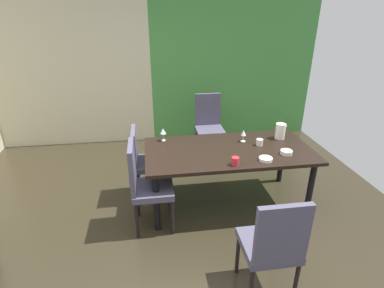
{
  "coord_description": "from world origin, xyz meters",
  "views": [
    {
      "loc": [
        -0.16,
        -2.62,
        2.27
      ],
      "look_at": [
        0.3,
        0.5,
        0.85
      ],
      "focal_mm": 28.0,
      "sensor_mm": 36.0,
      "label": 1
    }
  ],
  "objects_px": {
    "wine_glass_south": "(163,132)",
    "cup_corner": "(235,161)",
    "serving_bowl_right": "(286,152)",
    "cup_front": "(260,142)",
    "dining_table": "(228,155)",
    "serving_bowl_left": "(266,159)",
    "chair_left_near": "(145,182)",
    "wine_glass_west": "(243,133)",
    "chair_head_near": "(273,244)",
    "chair_left_far": "(145,159)",
    "pitcher_near_shelf": "(280,131)",
    "chair_head_far": "(209,123)"
  },
  "relations": [
    {
      "from": "chair_head_far",
      "to": "cup_corner",
      "type": "height_order",
      "value": "chair_head_far"
    },
    {
      "from": "serving_bowl_right",
      "to": "cup_corner",
      "type": "xyz_separation_m",
      "value": [
        -0.65,
        -0.17,
        0.02
      ]
    },
    {
      "from": "wine_glass_south",
      "to": "serving_bowl_right",
      "type": "bearing_deg",
      "value": -23.46
    },
    {
      "from": "serving_bowl_right",
      "to": "serving_bowl_left",
      "type": "relative_size",
      "value": 0.92
    },
    {
      "from": "dining_table",
      "to": "chair_left_near",
      "type": "height_order",
      "value": "chair_left_near"
    },
    {
      "from": "dining_table",
      "to": "chair_head_near",
      "type": "distance_m",
      "value": 1.4
    },
    {
      "from": "chair_head_far",
      "to": "wine_glass_south",
      "type": "xyz_separation_m",
      "value": [
        -0.8,
        -1.02,
        0.3
      ]
    },
    {
      "from": "dining_table",
      "to": "serving_bowl_left",
      "type": "relative_size",
      "value": 13.32
    },
    {
      "from": "chair_left_far",
      "to": "wine_glass_west",
      "type": "bearing_deg",
      "value": 84.88
    },
    {
      "from": "chair_left_near",
      "to": "cup_front",
      "type": "distance_m",
      "value": 1.47
    },
    {
      "from": "wine_glass_south",
      "to": "cup_corner",
      "type": "distance_m",
      "value": 1.06
    },
    {
      "from": "serving_bowl_right",
      "to": "cup_corner",
      "type": "height_order",
      "value": "cup_corner"
    },
    {
      "from": "wine_glass_south",
      "to": "serving_bowl_left",
      "type": "bearing_deg",
      "value": -33.53
    },
    {
      "from": "chair_head_far",
      "to": "wine_glass_south",
      "type": "distance_m",
      "value": 1.33
    },
    {
      "from": "wine_glass_south",
      "to": "pitcher_near_shelf",
      "type": "relative_size",
      "value": 0.82
    },
    {
      "from": "serving_bowl_left",
      "to": "cup_corner",
      "type": "relative_size",
      "value": 1.67
    },
    {
      "from": "chair_left_near",
      "to": "wine_glass_south",
      "type": "distance_m",
      "value": 0.79
    },
    {
      "from": "wine_glass_south",
      "to": "wine_glass_west",
      "type": "height_order",
      "value": "wine_glass_south"
    },
    {
      "from": "wine_glass_south",
      "to": "serving_bowl_right",
      "type": "relative_size",
      "value": 1.2
    },
    {
      "from": "dining_table",
      "to": "chair_left_far",
      "type": "relative_size",
      "value": 2.11
    },
    {
      "from": "pitcher_near_shelf",
      "to": "wine_glass_south",
      "type": "bearing_deg",
      "value": 174.54
    },
    {
      "from": "wine_glass_west",
      "to": "serving_bowl_left",
      "type": "distance_m",
      "value": 0.56
    },
    {
      "from": "chair_left_far",
      "to": "cup_front",
      "type": "bearing_deg",
      "value": 79.68
    },
    {
      "from": "wine_glass_south",
      "to": "serving_bowl_left",
      "type": "relative_size",
      "value": 1.1
    },
    {
      "from": "pitcher_near_shelf",
      "to": "serving_bowl_right",
      "type": "bearing_deg",
      "value": -104.25
    },
    {
      "from": "dining_table",
      "to": "pitcher_near_shelf",
      "type": "bearing_deg",
      "value": 17.45
    },
    {
      "from": "pitcher_near_shelf",
      "to": "chair_left_far",
      "type": "bearing_deg",
      "value": 177.34
    },
    {
      "from": "dining_table",
      "to": "serving_bowl_right",
      "type": "distance_m",
      "value": 0.67
    },
    {
      "from": "chair_left_near",
      "to": "cup_front",
      "type": "xyz_separation_m",
      "value": [
        1.4,
        0.37,
        0.22
      ]
    },
    {
      "from": "dining_table",
      "to": "chair_left_far",
      "type": "bearing_deg",
      "value": 162.6
    },
    {
      "from": "chair_left_near",
      "to": "pitcher_near_shelf",
      "type": "relative_size",
      "value": 5.11
    },
    {
      "from": "dining_table",
      "to": "cup_corner",
      "type": "relative_size",
      "value": 22.27
    },
    {
      "from": "chair_head_near",
      "to": "cup_front",
      "type": "distance_m",
      "value": 1.52
    },
    {
      "from": "wine_glass_south",
      "to": "wine_glass_west",
      "type": "distance_m",
      "value": 1.01
    },
    {
      "from": "chair_head_far",
      "to": "chair_left_far",
      "type": "distance_m",
      "value": 1.5
    },
    {
      "from": "chair_head_near",
      "to": "serving_bowl_left",
      "type": "bearing_deg",
      "value": 73.08
    },
    {
      "from": "serving_bowl_left",
      "to": "pitcher_near_shelf",
      "type": "distance_m",
      "value": 0.71
    },
    {
      "from": "wine_glass_west",
      "to": "pitcher_near_shelf",
      "type": "bearing_deg",
      "value": 3.42
    },
    {
      "from": "chair_head_near",
      "to": "cup_front",
      "type": "xyz_separation_m",
      "value": [
        0.39,
        1.45,
        0.23
      ]
    },
    {
      "from": "chair_left_far",
      "to": "chair_left_near",
      "type": "bearing_deg",
      "value": -0.72
    },
    {
      "from": "chair_head_near",
      "to": "chair_left_far",
      "type": "distance_m",
      "value": 1.98
    },
    {
      "from": "wine_glass_south",
      "to": "cup_front",
      "type": "relative_size",
      "value": 1.99
    },
    {
      "from": "cup_corner",
      "to": "serving_bowl_right",
      "type": "bearing_deg",
      "value": 14.48
    },
    {
      "from": "chair_left_far",
      "to": "wine_glass_west",
      "type": "height_order",
      "value": "chair_left_far"
    },
    {
      "from": "wine_glass_west",
      "to": "cup_front",
      "type": "height_order",
      "value": "wine_glass_west"
    },
    {
      "from": "dining_table",
      "to": "cup_front",
      "type": "relative_size",
      "value": 24.07
    },
    {
      "from": "pitcher_near_shelf",
      "to": "chair_head_far",
      "type": "bearing_deg",
      "value": 120.84
    },
    {
      "from": "pitcher_near_shelf",
      "to": "chair_head_near",
      "type": "bearing_deg",
      "value": -114.16
    },
    {
      "from": "wine_glass_south",
      "to": "chair_left_far",
      "type": "bearing_deg",
      "value": -165.52
    },
    {
      "from": "dining_table",
      "to": "pitcher_near_shelf",
      "type": "relative_size",
      "value": 9.88
    }
  ]
}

